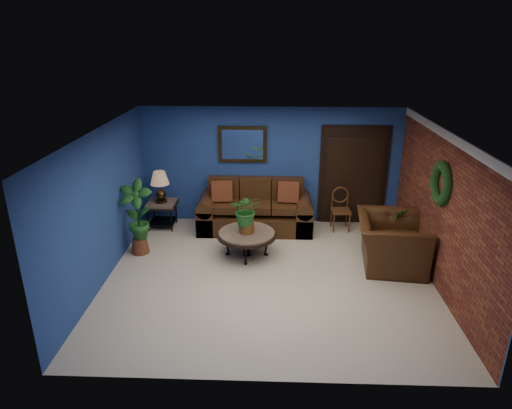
{
  "coord_description": "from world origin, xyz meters",
  "views": [
    {
      "loc": [
        0.03,
        -6.86,
        3.95
      ],
      "look_at": [
        -0.24,
        0.55,
        1.11
      ],
      "focal_mm": 32.0,
      "sensor_mm": 36.0,
      "label": 1
    }
  ],
  "objects_px": {
    "end_table": "(162,208)",
    "armchair": "(391,242)",
    "coffee_table": "(247,235)",
    "table_lamp": "(160,183)",
    "sofa": "(255,212)",
    "side_chair": "(341,206)"
  },
  "relations": [
    {
      "from": "sofa",
      "to": "side_chair",
      "type": "height_order",
      "value": "sofa"
    },
    {
      "from": "side_chair",
      "to": "armchair",
      "type": "relative_size",
      "value": 0.66
    },
    {
      "from": "coffee_table",
      "to": "armchair",
      "type": "distance_m",
      "value": 2.59
    },
    {
      "from": "table_lamp",
      "to": "side_chair",
      "type": "distance_m",
      "value": 3.8
    },
    {
      "from": "coffee_table",
      "to": "side_chair",
      "type": "height_order",
      "value": "side_chair"
    },
    {
      "from": "coffee_table",
      "to": "side_chair",
      "type": "bearing_deg",
      "value": 34.96
    },
    {
      "from": "end_table",
      "to": "table_lamp",
      "type": "xyz_separation_m",
      "value": [
        0.0,
        0.0,
        0.55
      ]
    },
    {
      "from": "coffee_table",
      "to": "armchair",
      "type": "xyz_separation_m",
      "value": [
        2.58,
        -0.25,
        0.03
      ]
    },
    {
      "from": "end_table",
      "to": "armchair",
      "type": "distance_m",
      "value": 4.7
    },
    {
      "from": "sofa",
      "to": "armchair",
      "type": "bearing_deg",
      "value": -32.24
    },
    {
      "from": "sofa",
      "to": "end_table",
      "type": "bearing_deg",
      "value": -178.88
    },
    {
      "from": "side_chair",
      "to": "sofa",
      "type": "bearing_deg",
      "value": 178.32
    },
    {
      "from": "table_lamp",
      "to": "side_chair",
      "type": "xyz_separation_m",
      "value": [
        3.77,
        0.07,
        -0.48
      ]
    },
    {
      "from": "armchair",
      "to": "side_chair",
      "type": "bearing_deg",
      "value": 29.83
    },
    {
      "from": "end_table",
      "to": "table_lamp",
      "type": "bearing_deg",
      "value": 0.0
    },
    {
      "from": "table_lamp",
      "to": "coffee_table",
      "type": "bearing_deg",
      "value": -33.96
    },
    {
      "from": "coffee_table",
      "to": "side_chair",
      "type": "xyz_separation_m",
      "value": [
        1.9,
        1.33,
        0.09
      ]
    },
    {
      "from": "armchair",
      "to": "coffee_table",
      "type": "bearing_deg",
      "value": 91.0
    },
    {
      "from": "sofa",
      "to": "armchair",
      "type": "height_order",
      "value": "sofa"
    },
    {
      "from": "end_table",
      "to": "side_chair",
      "type": "height_order",
      "value": "side_chair"
    },
    {
      "from": "table_lamp",
      "to": "sofa",
      "type": "bearing_deg",
      "value": 1.12
    },
    {
      "from": "sofa",
      "to": "coffee_table",
      "type": "relative_size",
      "value": 2.15
    }
  ]
}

